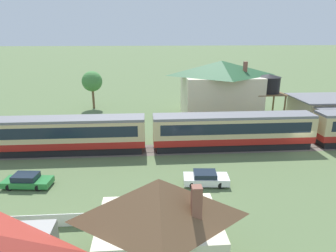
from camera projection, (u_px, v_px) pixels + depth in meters
The scene contains 10 objects.
ground_plane at pixel (301, 151), 36.21m from camera, with size 600.00×600.00×0.00m, color #566B42.
passenger_train at pixel (235, 130), 36.53m from camera, with size 60.93×3.17×4.29m.
railway_track at pixel (279, 146), 37.65m from camera, with size 103.82×3.60×0.04m.
station_house_dark_green_roof at pixel (220, 88), 50.54m from camera, with size 13.26×10.41×9.28m.
water_tower at pixel (268, 85), 48.50m from camera, with size 4.82×4.82×7.37m.
cottage_brown_roof at pixel (159, 222), 17.61m from camera, with size 7.70×5.57×5.89m.
picket_fence_front at pixel (73, 220), 22.06m from camera, with size 23.45×0.06×1.05m, color white.
parked_car_green at pixel (27, 181), 27.74m from camera, with size 4.50×2.25×1.24m.
parked_car_white at pixel (206, 178), 28.16m from camera, with size 4.35×2.23×1.26m.
yard_tree_0 at pixel (92, 81), 55.11m from camera, with size 3.73×3.73×6.98m.
Camera 1 is at (-18.55, -32.35, 13.74)m, focal length 32.00 mm.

